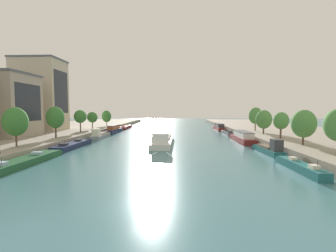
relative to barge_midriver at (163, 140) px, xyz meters
The scene contains 26 objects.
ground_plane 35.97m from the barge_midriver, 89.09° to the right, with size 400.00×400.00×0.00m, color #42757F.
quay_left 43.97m from the barge_midriver, 154.33° to the left, with size 36.00×170.00×1.71m, color gray.
quay_right 45.00m from the barge_midriver, 25.04° to the left, with size 36.00×170.00×1.71m, color gray.
barge_midriver is the anchor object (origin of this frame).
wake_behind_barge 13.83m from the barge_midriver, 87.84° to the right, with size 5.60×5.92×0.03m.
moored_boat_left_end 29.69m from the barge_midriver, 131.78° to the right, with size 3.83×16.61×2.15m.
moored_boat_left_lone 20.50m from the barge_midriver, 164.23° to the right, with size 3.25×14.69×2.17m.
moored_boat_left_near 22.20m from the barge_midriver, 149.46° to the left, with size 2.91×13.94×3.09m.
moored_boat_left_downstream 33.27m from the barge_midriver, 125.54° to the left, with size 2.83×14.65×2.87m.
moored_boat_left_second 49.60m from the barge_midriver, 112.84° to the left, with size 2.94×16.21×2.36m.
moored_boat_right_far 31.59m from the barge_midriver, 49.51° to the right, with size 2.02×11.39×2.24m.
moored_boat_right_near 24.03m from the barge_midriver, 28.38° to the right, with size 2.61×10.93×3.14m.
moored_boat_right_end 21.09m from the barge_midriver, 13.07° to the left, with size 3.38×15.85×2.86m.
moored_boat_right_upstream 30.47m from the barge_midriver, 47.74° to the left, with size 2.35×13.32×2.14m.
moored_boat_right_second 45.22m from the barge_midriver, 62.85° to the left, with size 2.90×15.99×2.79m.
tree_left_nearest 30.37m from the barge_midriver, 148.96° to the right, with size 4.24×4.24×7.17m.
tree_left_past_mid 26.26m from the barge_midriver, behind, with size 4.09×4.09×7.44m.
tree_left_far 28.60m from the barge_midriver, 154.45° to the left, with size 3.62×3.62×6.58m.
tree_left_by_lamp 35.49m from the barge_midriver, 137.63° to the left, with size 3.53×3.53×5.87m.
tree_left_end_of_row 46.72m from the barge_midriver, 123.43° to the left, with size 3.81×3.81×6.32m.
tree_right_second 30.05m from the barge_midriver, 22.90° to the right, with size 4.38×4.38×6.71m.
tree_right_far 28.00m from the barge_midriver, ahead, with size 3.43×3.43×6.15m.
tree_right_end_of_row 28.91m from the barge_midriver, 17.41° to the left, with size 4.27×4.27×6.58m.
tree_right_midway 33.46m from the barge_midriver, 32.18° to the left, with size 4.08×4.08×7.40m.
building_left_corner 41.29m from the barge_midriver, behind, with size 14.58×12.82×15.84m.
building_left_tall 45.59m from the barge_midriver, 156.71° to the left, with size 14.11×11.10×22.78m.
Camera 1 is at (3.05, -20.45, 8.47)m, focal length 25.02 mm.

